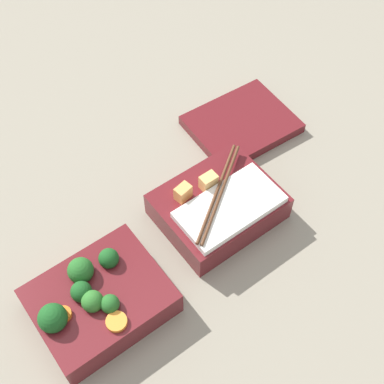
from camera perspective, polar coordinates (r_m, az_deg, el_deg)
The scene contains 4 objects.
ground_plane at distance 0.84m, azimuth -1.87°, elevation -7.34°, with size 3.00×3.00×0.00m, color gray.
bento_tray_vegetable at distance 0.79m, azimuth -10.12°, elevation -11.08°, with size 0.19×0.15×0.08m.
bento_tray_rice at distance 0.86m, azimuth 2.90°, elevation -1.52°, with size 0.19×0.15×0.08m.
bento_lid at distance 0.99m, azimuth 5.30°, elevation 7.22°, with size 0.18×0.15×0.02m, color maroon.
Camera 1 is at (-0.21, -0.33, 0.74)m, focal length 50.00 mm.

